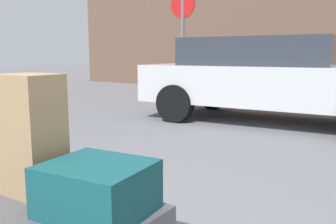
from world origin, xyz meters
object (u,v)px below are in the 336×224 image
suitcase_tan_rear_left (32,135)px  luggage_cart (45,217)px  parked_car (269,77)px  no_parking_sign (182,39)px  suitcase_teal_front_left (97,188)px

suitcase_tan_rear_left → luggage_cart: bearing=-25.1°
luggage_cart → parked_car: size_ratio=0.27×
suitcase_tan_rear_left → no_parking_sign: (-1.83, 4.58, 0.73)m
luggage_cart → suitcase_tan_rear_left: suitcase_tan_rear_left is taller
luggage_cart → suitcase_tan_rear_left: 0.47m
parked_car → no_parking_sign: no_parking_sign is taller
suitcase_teal_front_left → parked_car: 4.90m
luggage_cart → parked_car: 4.97m
suitcase_tan_rear_left → no_parking_sign: bearing=109.7°
luggage_cart → no_parking_sign: (-2.02, 4.66, 1.15)m
parked_car → suitcase_tan_rear_left: bearing=-87.0°
suitcase_tan_rear_left → parked_car: 4.85m
luggage_cart → parked_car: bearing=95.1°
suitcase_teal_front_left → no_parking_sign: 5.22m
suitcase_teal_front_left → parked_car: bearing=92.7°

